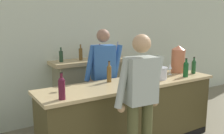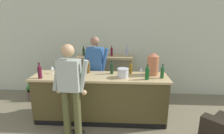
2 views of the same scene
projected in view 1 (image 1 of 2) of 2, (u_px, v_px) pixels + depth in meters
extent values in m
cube|color=beige|center=(94.00, 47.00, 5.01)|extent=(12.00, 0.07, 2.75)
cube|color=#483F20|center=(131.00, 115.00, 3.79)|extent=(2.76, 0.63, 0.96)
cube|color=tan|center=(132.00, 84.00, 3.70)|extent=(2.83, 0.70, 0.04)
cube|color=gray|center=(91.00, 91.00, 4.84)|extent=(1.38, 0.44, 1.11)
cube|color=black|center=(97.00, 101.00, 4.67)|extent=(0.76, 0.02, 0.71)
cube|color=tan|center=(91.00, 61.00, 4.71)|extent=(1.54, 0.52, 0.07)
cylinder|color=#1F3922|center=(61.00, 56.00, 4.38)|extent=(0.07, 0.07, 0.19)
cylinder|color=#1F3922|center=(61.00, 49.00, 4.36)|extent=(0.03, 0.03, 0.06)
cylinder|color=brown|center=(81.00, 54.00, 4.58)|extent=(0.07, 0.07, 0.22)
cylinder|color=brown|center=(80.00, 46.00, 4.55)|extent=(0.03, 0.03, 0.07)
cylinder|color=maroon|center=(100.00, 53.00, 4.78)|extent=(0.06, 0.06, 0.21)
cylinder|color=maroon|center=(100.00, 46.00, 4.76)|extent=(0.02, 0.02, 0.07)
cylinder|color=#A0A6C2|center=(118.00, 51.00, 5.00)|extent=(0.07, 0.07, 0.23)
cylinder|color=#A0A6C2|center=(118.00, 44.00, 4.97)|extent=(0.03, 0.03, 0.08)
cube|color=#95A094|center=(141.00, 80.00, 2.83)|extent=(0.38, 0.25, 0.53)
cylinder|color=#95A094|center=(156.00, 79.00, 2.95)|extent=(0.20, 0.08, 0.57)
sphere|color=tan|center=(154.00, 103.00, 3.02)|extent=(0.09, 0.09, 0.09)
cylinder|color=#95A094|center=(122.00, 83.00, 2.74)|extent=(0.20, 0.08, 0.57)
sphere|color=tan|center=(121.00, 109.00, 2.82)|extent=(0.09, 0.09, 0.09)
sphere|color=tan|center=(142.00, 44.00, 2.75)|extent=(0.21, 0.21, 0.21)
cylinder|color=#394142|center=(98.00, 108.00, 4.11)|extent=(0.13, 0.13, 0.96)
cylinder|color=#394142|center=(109.00, 107.00, 4.18)|extent=(0.13, 0.13, 0.96)
cube|color=black|center=(111.00, 133.00, 4.20)|extent=(0.14, 0.25, 0.07)
cube|color=#2F5CA0|center=(103.00, 62.00, 4.01)|extent=(0.40, 0.29, 0.56)
cylinder|color=#2F5CA0|center=(90.00, 64.00, 3.91)|extent=(0.20, 0.08, 0.57)
sphere|color=#8B654E|center=(91.00, 82.00, 3.95)|extent=(0.09, 0.09, 0.09)
cylinder|color=#2F5CA0|center=(117.00, 62.00, 4.07)|extent=(0.20, 0.08, 0.57)
sphere|color=#8B654E|center=(117.00, 80.00, 4.11)|extent=(0.09, 0.09, 0.09)
sphere|color=#8B654E|center=(103.00, 36.00, 3.93)|extent=(0.21, 0.21, 0.21)
cylinder|color=#B66543|center=(178.00, 61.00, 4.35)|extent=(0.23, 0.23, 0.40)
cone|color=#B66543|center=(179.00, 47.00, 4.31)|extent=(0.24, 0.24, 0.07)
cylinder|color=#B29333|center=(184.00, 70.00, 4.27)|extent=(0.02, 0.04, 0.02)
cylinder|color=silver|center=(160.00, 74.00, 3.86)|extent=(0.22, 0.22, 0.18)
cylinder|color=silver|center=(160.00, 68.00, 3.84)|extent=(0.23, 0.23, 0.01)
cylinder|color=#144B1E|center=(186.00, 70.00, 4.02)|extent=(0.08, 0.08, 0.21)
sphere|color=#144B1E|center=(186.00, 64.00, 4.00)|extent=(0.08, 0.08, 0.08)
cylinder|color=#144B1E|center=(186.00, 62.00, 4.00)|extent=(0.03, 0.03, 0.08)
cylinder|color=black|center=(186.00, 59.00, 3.99)|extent=(0.04, 0.04, 0.01)
cylinder|color=#19341D|center=(138.00, 72.00, 3.94)|extent=(0.07, 0.07, 0.21)
sphere|color=#19341D|center=(138.00, 65.00, 3.92)|extent=(0.06, 0.06, 0.06)
cylinder|color=#19341D|center=(138.00, 63.00, 3.91)|extent=(0.03, 0.03, 0.08)
cylinder|color=black|center=(138.00, 60.00, 3.90)|extent=(0.03, 0.03, 0.01)
cylinder|color=brown|center=(109.00, 75.00, 3.69)|extent=(0.07, 0.07, 0.22)
sphere|color=brown|center=(109.00, 67.00, 3.67)|extent=(0.07, 0.07, 0.07)
cylinder|color=brown|center=(109.00, 65.00, 3.66)|extent=(0.03, 0.03, 0.09)
cylinder|color=black|center=(109.00, 61.00, 3.65)|extent=(0.03, 0.03, 0.01)
cylinder|color=#501527|center=(62.00, 90.00, 2.87)|extent=(0.08, 0.08, 0.22)
sphere|color=#501527|center=(61.00, 81.00, 2.85)|extent=(0.08, 0.08, 0.08)
cylinder|color=#501527|center=(61.00, 77.00, 2.84)|extent=(0.03, 0.03, 0.09)
cylinder|color=black|center=(61.00, 73.00, 2.83)|extent=(0.04, 0.04, 0.01)
cylinder|color=#1B4A23|center=(194.00, 68.00, 4.27)|extent=(0.07, 0.07, 0.20)
sphere|color=#1B4A23|center=(194.00, 62.00, 4.25)|extent=(0.07, 0.07, 0.07)
cylinder|color=#1B4A23|center=(194.00, 60.00, 4.25)|extent=(0.03, 0.03, 0.08)
cylinder|color=black|center=(194.00, 57.00, 4.24)|extent=(0.03, 0.03, 0.01)
cylinder|color=brown|center=(155.00, 69.00, 4.19)|extent=(0.07, 0.07, 0.19)
sphere|color=brown|center=(156.00, 63.00, 4.17)|extent=(0.06, 0.06, 0.06)
cylinder|color=brown|center=(156.00, 61.00, 4.16)|extent=(0.03, 0.03, 0.08)
cylinder|color=black|center=(156.00, 58.00, 4.15)|extent=(0.03, 0.03, 0.01)
cylinder|color=silver|center=(170.00, 74.00, 4.22)|extent=(0.07, 0.07, 0.01)
cylinder|color=silver|center=(170.00, 71.00, 4.21)|extent=(0.01, 0.01, 0.09)
cone|color=silver|center=(170.00, 66.00, 4.19)|extent=(0.07, 0.07, 0.09)
cylinder|color=silver|center=(61.00, 91.00, 3.23)|extent=(0.06, 0.06, 0.01)
cylinder|color=silver|center=(61.00, 87.00, 3.22)|extent=(0.01, 0.01, 0.09)
cone|color=silver|center=(61.00, 81.00, 3.21)|extent=(0.08, 0.08, 0.07)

